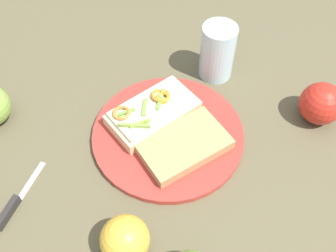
{
  "coord_description": "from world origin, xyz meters",
  "views": [
    {
      "loc": [
        -0.12,
        0.41,
        0.6
      ],
      "look_at": [
        0.0,
        0.0,
        0.03
      ],
      "focal_mm": 41.1,
      "sensor_mm": 36.0,
      "label": 1
    }
  ],
  "objects_px": {
    "bread_slice_side": "(184,145)",
    "plate": "(168,134)",
    "apple_3": "(127,240)",
    "knife": "(13,205)",
    "apple_2": "(321,104)",
    "sandwich": "(153,112)",
    "drinking_glass": "(217,52)"
  },
  "relations": [
    {
      "from": "apple_3",
      "to": "drinking_glass",
      "type": "relative_size",
      "value": 0.63
    },
    {
      "from": "apple_2",
      "to": "drinking_glass",
      "type": "height_order",
      "value": "drinking_glass"
    },
    {
      "from": "sandwich",
      "to": "apple_3",
      "type": "xyz_separation_m",
      "value": [
        -0.04,
        0.25,
        0.01
      ]
    },
    {
      "from": "apple_2",
      "to": "knife",
      "type": "bearing_deg",
      "value": 35.98
    },
    {
      "from": "plate",
      "to": "sandwich",
      "type": "relative_size",
      "value": 1.5
    },
    {
      "from": "plate",
      "to": "drinking_glass",
      "type": "relative_size",
      "value": 2.38
    },
    {
      "from": "knife",
      "to": "bread_slice_side",
      "type": "bearing_deg",
      "value": -49.07
    },
    {
      "from": "apple_3",
      "to": "drinking_glass",
      "type": "xyz_separation_m",
      "value": [
        -0.05,
        -0.42,
        0.02
      ]
    },
    {
      "from": "apple_2",
      "to": "knife",
      "type": "distance_m",
      "value": 0.59
    },
    {
      "from": "apple_3",
      "to": "knife",
      "type": "xyz_separation_m",
      "value": [
        0.21,
        -0.01,
        -0.03
      ]
    },
    {
      "from": "bread_slice_side",
      "to": "drinking_glass",
      "type": "bearing_deg",
      "value": 38.06
    },
    {
      "from": "drinking_glass",
      "to": "plate",
      "type": "bearing_deg",
      "value": 75.77
    },
    {
      "from": "bread_slice_side",
      "to": "apple_2",
      "type": "bearing_deg",
      "value": -14.9
    },
    {
      "from": "apple_3",
      "to": "knife",
      "type": "bearing_deg",
      "value": -3.28
    },
    {
      "from": "knife",
      "to": "apple_2",
      "type": "bearing_deg",
      "value": -50.76
    },
    {
      "from": "apple_2",
      "to": "apple_3",
      "type": "height_order",
      "value": "apple_2"
    },
    {
      "from": "sandwich",
      "to": "knife",
      "type": "relative_size",
      "value": 1.39
    },
    {
      "from": "drinking_glass",
      "to": "apple_3",
      "type": "bearing_deg",
      "value": 83.83
    },
    {
      "from": "apple_2",
      "to": "drinking_glass",
      "type": "relative_size",
      "value": 0.68
    },
    {
      "from": "plate",
      "to": "apple_2",
      "type": "xyz_separation_m",
      "value": [
        -0.27,
        -0.13,
        0.04
      ]
    },
    {
      "from": "bread_slice_side",
      "to": "plate",
      "type": "bearing_deg",
      "value": 95.83
    },
    {
      "from": "apple_2",
      "to": "apple_3",
      "type": "xyz_separation_m",
      "value": [
        0.26,
        0.36,
        -0.0
      ]
    },
    {
      "from": "drinking_glass",
      "to": "bread_slice_side",
      "type": "bearing_deg",
      "value": 87.05
    },
    {
      "from": "drinking_glass",
      "to": "knife",
      "type": "distance_m",
      "value": 0.49
    },
    {
      "from": "bread_slice_side",
      "to": "drinking_glass",
      "type": "xyz_separation_m",
      "value": [
        -0.01,
        -0.22,
        0.04
      ]
    },
    {
      "from": "knife",
      "to": "plate",
      "type": "bearing_deg",
      "value": -40.59
    },
    {
      "from": "plate",
      "to": "drinking_glass",
      "type": "xyz_separation_m",
      "value": [
        -0.05,
        -0.19,
        0.05
      ]
    },
    {
      "from": "sandwich",
      "to": "apple_2",
      "type": "distance_m",
      "value": 0.32
    },
    {
      "from": "sandwich",
      "to": "knife",
      "type": "bearing_deg",
      "value": -179.71
    },
    {
      "from": "plate",
      "to": "sandwich",
      "type": "distance_m",
      "value": 0.05
    },
    {
      "from": "plate",
      "to": "drinking_glass",
      "type": "bearing_deg",
      "value": -104.23
    },
    {
      "from": "sandwich",
      "to": "drinking_glass",
      "type": "height_order",
      "value": "drinking_glass"
    }
  ]
}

